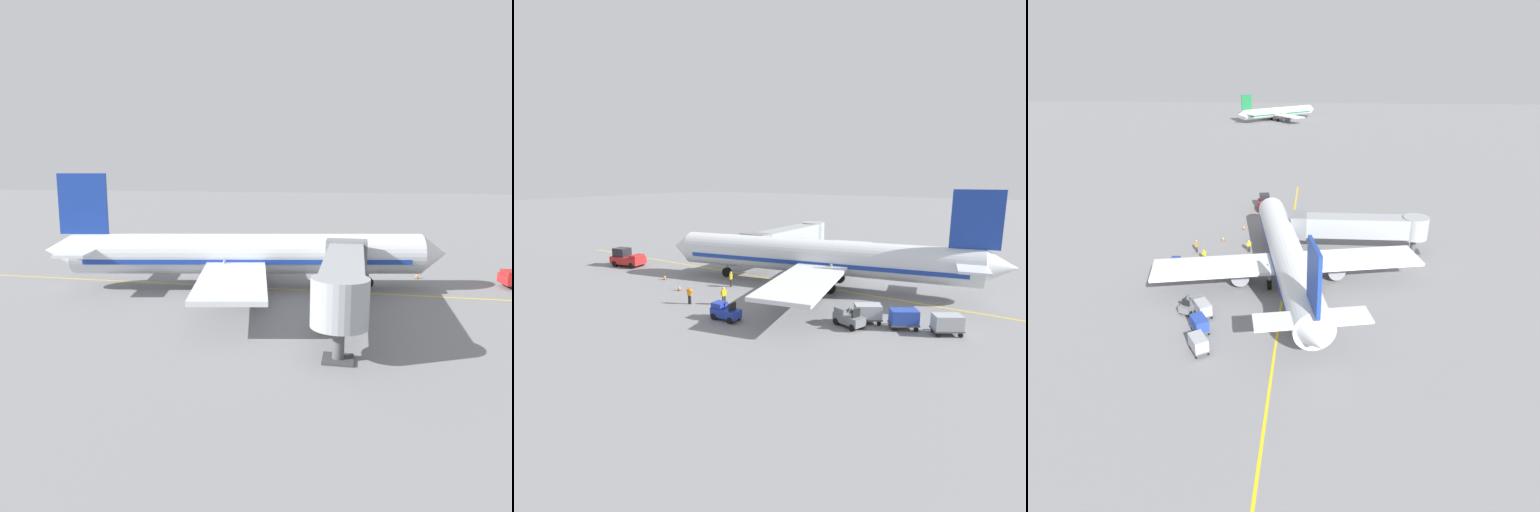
% 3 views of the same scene
% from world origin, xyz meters
% --- Properties ---
extents(ground_plane, '(400.00, 400.00, 0.00)m').
position_xyz_m(ground_plane, '(0.00, 0.00, 0.00)').
color(ground_plane, slate).
extents(gate_lead_in_line, '(0.24, 80.00, 0.01)m').
position_xyz_m(gate_lead_in_line, '(0.00, 0.00, 0.00)').
color(gate_lead_in_line, gold).
rests_on(gate_lead_in_line, ground).
extents(parked_airliner, '(30.43, 37.12, 10.63)m').
position_xyz_m(parked_airliner, '(0.32, -0.31, 3.19)').
color(parked_airliner, silver).
rests_on(parked_airliner, ground).
extents(jet_bridge, '(17.75, 3.50, 4.98)m').
position_xyz_m(jet_bridge, '(9.15, 8.99, 3.46)').
color(jet_bridge, '#93999E').
rests_on(jet_bridge, ground).
extents(pushback_tractor, '(2.88, 4.70, 2.40)m').
position_xyz_m(pushback_tractor, '(-5.00, 25.63, 1.10)').
color(pushback_tractor, '#B21E1E').
rests_on(pushback_tractor, ground).
extents(baggage_tug_lead, '(2.00, 2.76, 1.62)m').
position_xyz_m(baggage_tug_lead, '(-9.17, -7.60, 0.71)').
color(baggage_tug_lead, slate).
rests_on(baggage_tug_lead, ground).
extents(baggage_tug_trailing, '(1.30, 2.51, 1.62)m').
position_xyz_m(baggage_tug_trailing, '(-13.51, 1.55, 0.71)').
color(baggage_tug_trailing, '#1E339E').
rests_on(baggage_tug_trailing, ground).
extents(baggage_cart_front, '(2.28, 2.81, 1.58)m').
position_xyz_m(baggage_cart_front, '(-7.65, -8.65, 0.95)').
color(baggage_cart_front, '#4C4C51').
rests_on(baggage_cart_front, ground).
extents(baggage_cart_second_in_train, '(2.28, 2.81, 1.58)m').
position_xyz_m(baggage_cart_second_in_train, '(-7.33, -11.46, 0.95)').
color(baggage_cart_second_in_train, '#4C4C51').
rests_on(baggage_cart_second_in_train, ground).
extents(baggage_cart_third_in_train, '(2.28, 2.81, 1.58)m').
position_xyz_m(baggage_cart_third_in_train, '(-6.70, -14.53, 0.95)').
color(baggage_cart_third_in_train, '#4C4C51').
rests_on(baggage_cart_third_in_train, ground).
extents(ground_crew_wing_walker, '(0.68, 0.41, 1.69)m').
position_xyz_m(ground_crew_wing_walker, '(-10.47, 4.25, 0.95)').
color(ground_crew_wing_walker, '#232328').
rests_on(ground_crew_wing_walker, ground).
extents(ground_crew_loader, '(0.27, 0.73, 1.69)m').
position_xyz_m(ground_crew_loader, '(-12.10, 7.05, 0.95)').
color(ground_crew_loader, '#232328').
rests_on(ground_crew_loader, ground).
extents(ground_crew_marshaller, '(0.70, 0.38, 1.69)m').
position_xyz_m(ground_crew_marshaller, '(-5.24, 7.65, 0.95)').
color(ground_crew_marshaller, '#232328').
rests_on(ground_crew_marshaller, ground).
extents(safety_cone_nose_left, '(0.36, 0.36, 0.59)m').
position_xyz_m(safety_cone_nose_left, '(-9.44, 11.23, 0.29)').
color(safety_cone_nose_left, black).
rests_on(safety_cone_nose_left, ground).
extents(safety_cone_nose_right, '(0.36, 0.36, 0.59)m').
position_xyz_m(safety_cone_nose_right, '(-7.17, 15.96, 0.29)').
color(safety_cone_nose_right, black).
rests_on(safety_cone_nose_right, ground).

